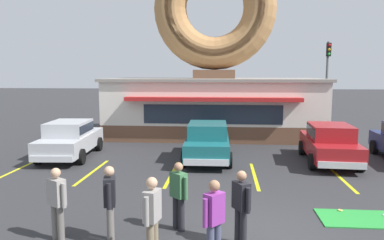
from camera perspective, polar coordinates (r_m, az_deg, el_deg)
The scene contains 20 objects.
ground_plane at distance 9.07m, azimuth 9.96°, elevation -16.84°, with size 160.00×160.00×0.00m, color #2D2D30.
donut_shop_building at distance 22.20m, azimuth 3.41°, elevation 7.33°, with size 12.30×6.75×10.96m.
mini_donut_mid_left at distance 10.97m, azimuth 21.66°, elevation -12.66°, with size 0.13×0.13×0.04m, color #E5C666.
golf_ball at distance 11.09m, azimuth 27.12°, elevation -12.71°, with size 0.04×0.04×0.04m, color white.
car_red at distance 16.36m, azimuth 20.21°, elevation -3.13°, with size 2.17×4.65×1.60m.
car_silver at distance 17.20m, azimuth -18.10°, elevation -2.56°, with size 2.22×4.67×1.60m.
car_teal at distance 15.83m, azimuth 2.39°, elevation -3.03°, with size 2.05×4.59×1.60m.
pedestrian_blue_sweater_man at distance 8.89m, azimuth -2.06°, elevation -11.03°, with size 0.46×0.43×1.62m.
pedestrian_hooded_kid at distance 8.86m, azimuth -19.89°, elevation -11.48°, with size 0.53×0.40×1.63m.
pedestrian_leather_jacket_man at distance 7.48m, azimuth -6.09°, elevation -14.24°, with size 0.32×0.58×1.70m.
pedestrian_clipboard_woman at distance 7.39m, azimuth 3.38°, elevation -14.67°, with size 0.43×0.48×1.67m.
pedestrian_beanie_man at distance 8.20m, azimuth 7.49°, elevation -12.63°, with size 0.40×0.52×1.64m.
pedestrian_crossing_woman at distance 8.46m, azimuth -12.41°, elevation -11.83°, with size 0.33×0.58×1.69m.
trash_bin at distance 20.03m, azimuth 21.49°, elevation -2.45°, with size 0.57×0.57×0.97m.
traffic_light_pole at distance 27.41m, azimuth 19.92°, elevation 6.82°, with size 0.28×0.47×5.80m.
parking_stripe_far_left at distance 15.86m, azimuth -25.24°, elevation -6.91°, with size 0.12×3.60×0.01m, color yellow.
parking_stripe_left at distance 14.60m, azimuth -14.91°, elevation -7.64°, with size 0.12×3.60×0.01m, color yellow.
parking_stripe_mid_left at distance 13.88m, azimuth -3.07°, elevation -8.17°, with size 0.12×3.60×0.01m, color yellow.
parking_stripe_centre at distance 13.79m, azimuth 9.50°, elevation -8.36°, with size 0.12×3.60×0.01m, color yellow.
parking_stripe_mid_right at distance 14.35m, azimuth 21.66°, elevation -8.17°, with size 0.12×3.60×0.01m, color yellow.
Camera 1 is at (-0.78, -8.25, 3.67)m, focal length 35.00 mm.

